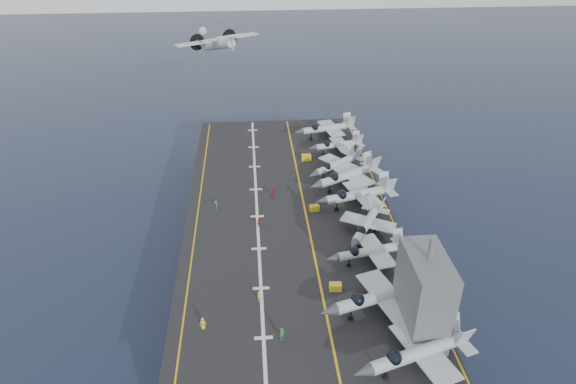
{
  "coord_description": "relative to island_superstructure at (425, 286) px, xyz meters",
  "views": [
    {
      "loc": [
        -6.69,
        -79.48,
        61.6
      ],
      "look_at": [
        0.0,
        4.0,
        13.0
      ],
      "focal_mm": 32.0,
      "sensor_mm": 36.0,
      "label": 1
    }
  ],
  "objects": [
    {
      "name": "fighter_jet_4",
      "position": [
        -1.82,
        31.97,
        -4.71
      ],
      "size": [
        18.33,
        14.58,
        5.58
      ],
      "primitive_type": null,
      "color": "gray",
      "rests_on": "flight_deck"
    },
    {
      "name": "fighter_jet_2",
      "position": [
        -3.19,
        14.93,
        -5.14
      ],
      "size": [
        15.18,
        11.66,
        4.73
      ],
      "primitive_type": null,
      "color": "#969FA5",
      "rests_on": "flight_deck"
    },
    {
      "name": "crew_2",
      "position": [
        -20.7,
        26.82,
        -6.68
      ],
      "size": [
        1.16,
        1.15,
        1.63
      ],
      "primitive_type": "imported",
      "color": "#B21919",
      "rests_on": "flight_deck"
    },
    {
      "name": "deck_edge_port",
      "position": [
        -32.0,
        30.0,
        -7.48
      ],
      "size": [
        0.25,
        90.0,
        0.02
      ],
      "primitive_type": "cube",
      "color": "gold",
      "rests_on": "flight_deck"
    },
    {
      "name": "crew_0",
      "position": [
        -29.12,
        2.41,
        -6.58
      ],
      "size": [
        1.25,
        0.97,
        1.84
      ],
      "primitive_type": "imported",
      "color": "yellow",
      "rests_on": "flight_deck"
    },
    {
      "name": "tow_cart_a",
      "position": [
        -9.91,
        8.84,
        -6.96
      ],
      "size": [
        1.87,
        1.27,
        1.09
      ],
      "primitive_type": null,
      "color": "yellow",
      "rests_on": "flight_deck"
    },
    {
      "name": "fighter_jet_8",
      "position": [
        -2.96,
        64.08,
        -4.87
      ],
      "size": [
        17.02,
        13.24,
        5.26
      ],
      "primitive_type": null,
      "color": "#9299A0",
      "rests_on": "flight_deck"
    },
    {
      "name": "fighter_jet_0",
      "position": [
        -2.17,
        -6.47,
        -4.73
      ],
      "size": [
        18.45,
        14.99,
        5.55
      ],
      "primitive_type": null,
      "color": "#989FA7",
      "rests_on": "flight_deck"
    },
    {
      "name": "fighter_jet_7",
      "position": [
        -1.77,
        55.32,
        -5.28
      ],
      "size": [
        14.26,
        10.93,
        4.45
      ],
      "primitive_type": null,
      "color": "#9CA6AD",
      "rests_on": "flight_deck"
    },
    {
      "name": "flight_deck",
      "position": [
        -15.0,
        30.0,
        -7.7
      ],
      "size": [
        38.0,
        92.0,
        0.4
      ],
      "primitive_type": "cube",
      "color": "black",
      "rests_on": "hull"
    },
    {
      "name": "tow_cart_b",
      "position": [
        -10.26,
        31.24,
        -6.97
      ],
      "size": [
        1.96,
        1.47,
        1.06
      ],
      "primitive_type": null,
      "color": "gold",
      "rests_on": "flight_deck"
    },
    {
      "name": "crew_1",
      "position": [
        -21.4,
        7.29,
        -6.65
      ],
      "size": [
        0.72,
        1.05,
        1.7
      ],
      "primitive_type": "imported",
      "color": "yellow",
      "rests_on": "flight_deck"
    },
    {
      "name": "hull",
      "position": [
        -15.0,
        30.0,
        -12.9
      ],
      "size": [
        36.0,
        90.0,
        10.0
      ],
      "primitive_type": "cube",
      "color": "#56595E",
      "rests_on": "ground"
    },
    {
      "name": "foul_line",
      "position": [
        -12.0,
        30.0,
        -7.48
      ],
      "size": [
        0.35,
        90.0,
        0.02
      ],
      "primitive_type": "cube",
      "color": "gold",
      "rests_on": "flight_deck"
    },
    {
      "name": "crew_6",
      "position": [
        -18.54,
        -0.55,
        -6.47
      ],
      "size": [
        1.48,
        1.33,
        2.06
      ],
      "primitive_type": "imported",
      "color": "#218636",
      "rests_on": "flight_deck"
    },
    {
      "name": "transport_plane",
      "position": [
        -29.11,
        87.04,
        9.69
      ],
      "size": [
        28.17,
        25.54,
        5.51
      ],
      "primitive_type": null,
      "color": "silver"
    },
    {
      "name": "fighter_jet_5",
      "position": [
        -2.45,
        39.6,
        -4.66
      ],
      "size": [
        19.56,
        17.27,
        5.68
      ],
      "primitive_type": null,
      "color": "#9DA8AE",
      "rests_on": "flight_deck"
    },
    {
      "name": "ground",
      "position": [
        -15.0,
        30.0,
        -17.9
      ],
      "size": [
        500.0,
        500.0,
        0.0
      ],
      "primitive_type": "plane",
      "color": "#142135",
      "rests_on": "ground"
    },
    {
      "name": "deck_edge_stbd",
      "position": [
        3.5,
        30.0,
        -7.48
      ],
      "size": [
        0.25,
        90.0,
        0.02
      ],
      "primitive_type": "cube",
      "color": "gold",
      "rests_on": "flight_deck"
    },
    {
      "name": "fighter_jet_1",
      "position": [
        -4.45,
        3.86,
        -4.66
      ],
      "size": [
        18.84,
        15.24,
        5.68
      ],
      "primitive_type": null,
      "color": "#8D969C",
      "rests_on": "flight_deck"
    },
    {
      "name": "island_superstructure",
      "position": [
        0.0,
        0.0,
        0.0
      ],
      "size": [
        5.0,
        10.0,
        15.0
      ],
      "primitive_type": null,
      "color": "#56595E",
      "rests_on": "flight_deck"
    },
    {
      "name": "landing_centerline",
      "position": [
        -21.0,
        30.0,
        -7.48
      ],
      "size": [
        0.5,
        90.0,
        0.02
      ],
      "primitive_type": "cube",
      "color": "silver",
      "rests_on": "flight_deck"
    },
    {
      "name": "crew_3",
      "position": [
        -28.63,
        33.31,
        -6.68
      ],
      "size": [
        0.97,
        1.16,
        1.65
      ],
      "primitive_type": "imported",
      "color": "green",
      "rests_on": "flight_deck"
    },
    {
      "name": "tow_cart_c",
      "position": [
        -9.44,
        52.37,
        -6.88
      ],
      "size": [
        2.11,
        1.4,
        1.25
      ],
      "primitive_type": null,
      "color": "yellow",
      "rests_on": "flight_deck"
    },
    {
      "name": "fighter_jet_3",
      "position": [
        -2.37,
        22.55,
        -5.06
      ],
      "size": [
        15.19,
        16.89,
        4.89
      ],
      "primitive_type": null,
      "color": "#959BA4",
      "rests_on": "flight_deck"
    },
    {
      "name": "fighter_jet_6",
      "position": [
        -3.71,
        45.19,
        -4.97
      ],
      "size": [
        17.48,
        16.57,
        5.06
      ],
      "primitive_type": null,
      "color": "#8C959B",
      "rests_on": "flight_deck"
    },
    {
      "name": "crew_4",
      "position": [
        -17.87,
        36.82,
        -6.52
      ],
      "size": [
        1.41,
        1.27,
        1.96
      ],
      "primitive_type": "imported",
      "color": "#B4271E",
      "rests_on": "flight_deck"
    }
  ]
}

